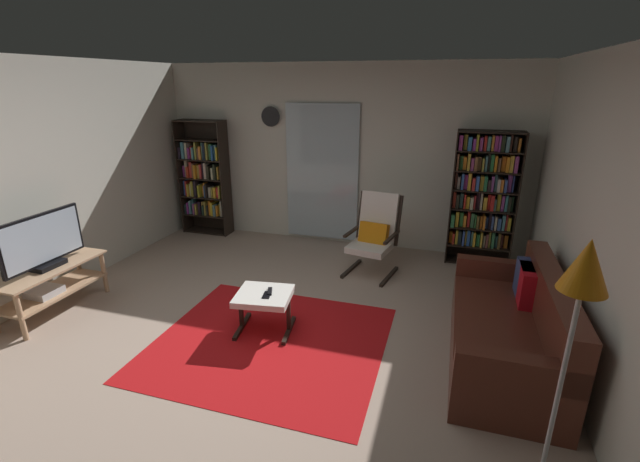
% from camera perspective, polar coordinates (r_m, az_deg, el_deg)
% --- Properties ---
extents(ground_plane, '(7.02, 7.02, 0.00)m').
position_cam_1_polar(ground_plane, '(4.29, -7.74, -14.17)').
color(ground_plane, tan).
extents(wall_back, '(5.60, 0.06, 2.60)m').
position_cam_1_polar(wall_back, '(6.41, 2.67, 9.75)').
color(wall_back, silver).
rests_on(wall_back, ground).
extents(wall_left, '(0.06, 6.00, 2.60)m').
position_cam_1_polar(wall_left, '(5.46, -35.22, 4.60)').
color(wall_left, silver).
rests_on(wall_left, ground).
extents(wall_right, '(0.06, 6.00, 2.60)m').
position_cam_1_polar(wall_right, '(3.57, 34.45, -1.34)').
color(wall_right, silver).
rests_on(wall_right, ground).
extents(glass_door_panel, '(1.10, 0.01, 2.00)m').
position_cam_1_polar(glass_door_panel, '(6.47, 0.24, 7.60)').
color(glass_door_panel, silver).
extents(area_rug, '(2.12, 1.92, 0.01)m').
position_cam_1_polar(area_rug, '(4.27, -6.63, -14.28)').
color(area_rug, red).
rests_on(area_rug, ground).
extents(tv_stand, '(0.46, 1.15, 0.51)m').
position_cam_1_polar(tv_stand, '(5.39, -31.95, -5.83)').
color(tv_stand, tan).
rests_on(tv_stand, ground).
extents(television, '(0.20, 0.94, 0.57)m').
position_cam_1_polar(television, '(5.24, -32.65, -1.30)').
color(television, black).
rests_on(television, tv_stand).
extents(bookshelf_near_tv, '(0.77, 0.30, 1.79)m').
position_cam_1_polar(bookshelf_near_tv, '(7.14, -14.97, 6.71)').
color(bookshelf_near_tv, black).
rests_on(bookshelf_near_tv, ground).
extents(bookshelf_near_sofa, '(0.81, 0.30, 1.76)m').
position_cam_1_polar(bookshelf_near_sofa, '(6.03, 20.63, 4.45)').
color(bookshelf_near_sofa, black).
rests_on(bookshelf_near_sofa, ground).
extents(leather_sofa, '(0.84, 1.88, 0.83)m').
position_cam_1_polar(leather_sofa, '(4.20, 23.84, -11.74)').
color(leather_sofa, '#58291D').
rests_on(leather_sofa, ground).
extents(lounge_armchair, '(0.67, 0.74, 1.02)m').
position_cam_1_polar(lounge_armchair, '(5.52, 7.18, -0.14)').
color(lounge_armchair, black).
rests_on(lounge_armchair, ground).
extents(ottoman, '(0.58, 0.55, 0.41)m').
position_cam_1_polar(ottoman, '(4.28, -7.38, -8.96)').
color(ottoman, white).
rests_on(ottoman, ground).
extents(tv_remote, '(0.09, 0.15, 0.02)m').
position_cam_1_polar(tv_remote, '(4.26, -6.62, -7.87)').
color(tv_remote, black).
rests_on(tv_remote, ottoman).
extents(cell_phone, '(0.09, 0.15, 0.01)m').
position_cam_1_polar(cell_phone, '(4.20, -7.00, -8.35)').
color(cell_phone, black).
rests_on(cell_phone, ottoman).
extents(floor_lamp_by_sofa, '(0.22, 0.22, 1.71)m').
position_cam_1_polar(floor_lamp_by_sofa, '(2.28, 30.88, -7.97)').
color(floor_lamp_by_sofa, '#A5A5AD').
rests_on(floor_lamp_by_sofa, ground).
extents(wall_clock, '(0.29, 0.03, 0.29)m').
position_cam_1_polar(wall_clock, '(6.62, -6.50, 14.74)').
color(wall_clock, silver).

